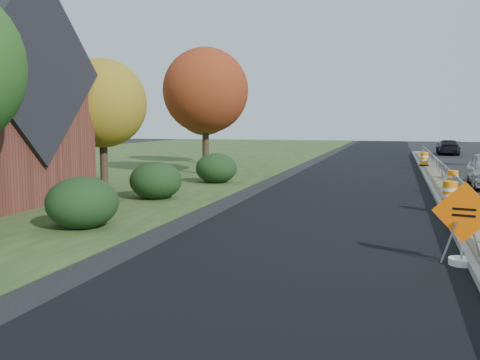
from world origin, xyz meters
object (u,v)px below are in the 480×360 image
(barrel_median_near, at_px, (450,195))
(barrel_median_far, at_px, (424,159))
(caution_sign, at_px, (462,244))
(car_dark_far, at_px, (448,147))
(barrel_median_mid, at_px, (453,180))

(barrel_median_near, height_order, barrel_median_far, barrel_median_far)
(caution_sign, bearing_deg, barrel_median_near, 99.02)
(caution_sign, height_order, barrel_median_near, caution_sign)
(barrel_median_near, bearing_deg, caution_sign, -92.89)
(car_dark_far, bearing_deg, barrel_median_mid, 86.58)
(caution_sign, xyz_separation_m, barrel_median_far, (0.35, 24.56, 0.19))
(barrel_median_mid, relative_size, car_dark_far, 0.17)
(barrel_median_far, height_order, car_dark_far, car_dark_far)
(caution_sign, height_order, barrel_median_far, caution_sign)
(barrel_median_mid, bearing_deg, car_dark_far, 85.48)
(barrel_median_far, bearing_deg, caution_sign, -90.82)
(barrel_median_near, relative_size, car_dark_far, 0.18)
(barrel_median_mid, distance_m, car_dark_far, 29.75)
(barrel_median_near, bearing_deg, barrel_median_far, 90.00)
(caution_sign, xyz_separation_m, barrel_median_near, (0.35, 6.93, 0.18))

